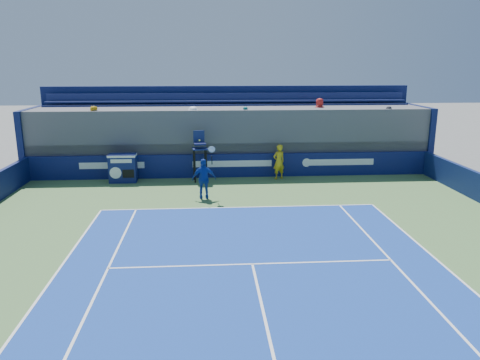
{
  "coord_description": "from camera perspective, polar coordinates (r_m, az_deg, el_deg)",
  "views": [
    {
      "loc": [
        -1.24,
        -6.08,
        5.69
      ],
      "look_at": [
        0.0,
        11.5,
        1.25
      ],
      "focal_mm": 35.0,
      "sensor_mm": 36.0,
      "label": 1
    }
  ],
  "objects": [
    {
      "name": "ball_person",
      "position": [
        23.37,
        4.75,
        2.23
      ],
      "size": [
        0.75,
        0.63,
        1.75
      ],
      "primitive_type": "imported",
      "rotation": [
        0.0,
        0.0,
        3.53
      ],
      "color": "gold",
      "rests_on": "apron"
    },
    {
      "name": "umpire_chair",
      "position": [
        22.85,
        -4.94,
        3.59
      ],
      "size": [
        0.78,
        0.78,
        2.48
      ],
      "color": "black",
      "rests_on": "ground"
    },
    {
      "name": "stadium_seating",
      "position": [
        25.54,
        -1.23,
        5.46
      ],
      "size": [
        21.0,
        4.05,
        4.4
      ],
      "color": "#4A4A4E",
      "rests_on": "ground"
    },
    {
      "name": "tennis_player",
      "position": [
        19.95,
        -4.4,
        0.16
      ],
      "size": [
        1.02,
        0.44,
        2.57
      ],
      "color": "#13359C",
      "rests_on": "apron"
    },
    {
      "name": "match_clock",
      "position": [
        23.42,
        -14.08,
        1.52
      ],
      "size": [
        1.32,
        0.73,
        1.4
      ],
      "color": "#101851",
      "rests_on": "ground"
    },
    {
      "name": "back_hoarding",
      "position": [
        23.76,
        -0.94,
        1.77
      ],
      "size": [
        20.4,
        0.21,
        1.2
      ],
      "color": "#0D144C",
      "rests_on": "ground"
    }
  ]
}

